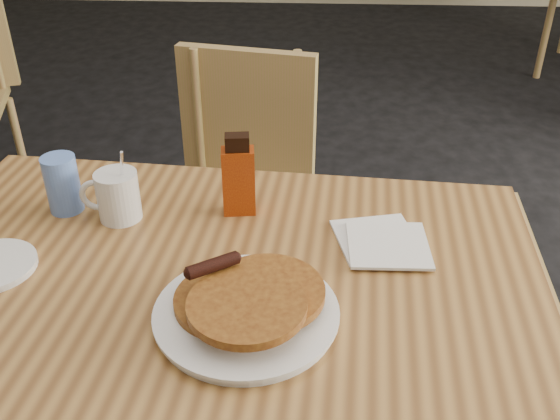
% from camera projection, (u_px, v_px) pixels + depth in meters
% --- Properties ---
extents(main_table, '(1.27, 0.91, 0.75)m').
position_uv_depth(main_table, '(212.00, 292.00, 1.13)').
color(main_table, '#A37239').
rests_on(main_table, floor).
extents(chair_main_far, '(0.48, 0.48, 0.90)m').
position_uv_depth(chair_main_far, '(246.00, 181.00, 1.83)').
color(chair_main_far, '#A1794B').
rests_on(chair_main_far, floor).
extents(pancake_plate, '(0.30, 0.30, 0.09)m').
position_uv_depth(pancake_plate, '(247.00, 307.00, 0.99)').
color(pancake_plate, white).
rests_on(pancake_plate, main_table).
extents(coffee_mug, '(0.12, 0.08, 0.16)m').
position_uv_depth(coffee_mug, '(117.00, 195.00, 1.23)').
color(coffee_mug, white).
rests_on(coffee_mug, main_table).
extents(syrup_bottle, '(0.07, 0.05, 0.17)m').
position_uv_depth(syrup_bottle, '(238.00, 177.00, 1.24)').
color(syrup_bottle, maroon).
rests_on(syrup_bottle, main_table).
extents(napkin_stack, '(0.19, 0.19, 0.01)m').
position_uv_depth(napkin_stack, '(382.00, 242.00, 1.18)').
color(napkin_stack, white).
rests_on(napkin_stack, main_table).
extents(blue_tumbler, '(0.09, 0.09, 0.12)m').
position_uv_depth(blue_tumbler, '(63.00, 184.00, 1.26)').
color(blue_tumbler, '#5D84DA').
rests_on(blue_tumbler, main_table).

